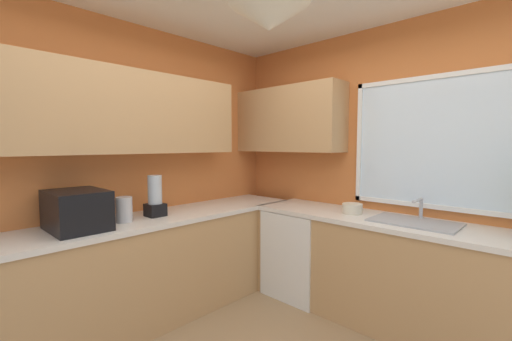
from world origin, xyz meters
TOP-DOWN VIEW (x-y plane):
  - room_shell at (-0.76, 0.50)m, footprint 3.55×3.52m
  - counter_run_left at (-1.40, 0.00)m, footprint 0.65×3.13m
  - counter_run_back at (0.21, 1.39)m, footprint 2.64×0.65m
  - dishwasher at (-0.74, 1.36)m, footprint 0.60×0.60m
  - microwave at (-1.40, -0.53)m, footprint 0.48×0.36m
  - kettle at (-1.38, -0.19)m, footprint 0.13×0.13m
  - sink_assembly at (0.32, 1.40)m, footprint 0.64×0.40m
  - bowl at (-0.21, 1.39)m, footprint 0.18×0.18m
  - blender_appliance at (-1.40, 0.10)m, footprint 0.15×0.15m

SIDE VIEW (x-z plane):
  - dishwasher at x=-0.74m, z-range 0.00..0.86m
  - counter_run_left at x=-1.40m, z-range 0.00..0.90m
  - counter_run_back at x=0.21m, z-range 0.00..0.90m
  - sink_assembly at x=0.32m, z-range 0.82..1.01m
  - bowl at x=-0.21m, z-range 0.90..0.99m
  - kettle at x=-1.38m, z-range 0.90..1.11m
  - microwave at x=-1.40m, z-range 0.90..1.19m
  - blender_appliance at x=-1.40m, z-range 0.88..1.24m
  - room_shell at x=-0.76m, z-range 0.49..3.17m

